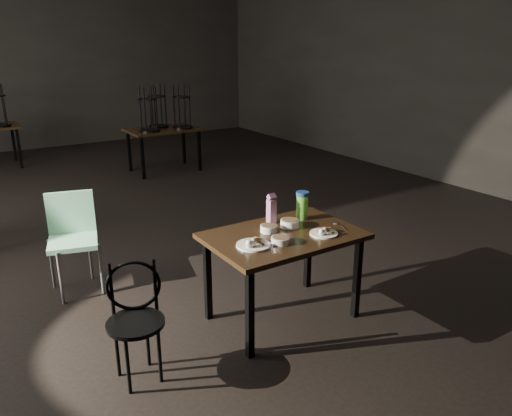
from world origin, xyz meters
TOP-DOWN VIEW (x-y plane):
  - room at (-0.06, 0.01)m, footprint 12.00×12.04m
  - main_table at (0.37, -2.37)m, footprint 1.20×0.80m
  - plate_left at (0.03, -2.46)m, footprint 0.26×0.26m
  - plate_right at (0.62, -2.56)m, footprint 0.22×0.22m
  - bowl_near at (0.29, -2.28)m, footprint 0.14×0.14m
  - bowl_far at (0.50, -2.28)m, footprint 0.15×0.15m
  - bowl_big at (0.23, -2.52)m, footprint 0.14×0.14m
  - juice_carton at (0.43, -2.11)m, footprint 0.06×0.06m
  - water_bottle at (0.70, -2.18)m, footprint 0.12×0.12m
  - spoon at (0.86, -2.45)m, footprint 0.05×0.19m
  - bentwood_chair at (-0.89, -2.43)m, footprint 0.43×0.42m
  - school_chair at (-0.92, -0.90)m, footprint 0.51×0.51m
  - bg_table_right at (1.51, 2.72)m, footprint 1.20×0.80m

SIDE VIEW (x-z plane):
  - bentwood_chair at x=-0.89m, z-range 0.08..0.89m
  - school_chair at x=-0.92m, z-range 0.09..0.99m
  - main_table at x=0.37m, z-range 0.30..1.05m
  - spoon at x=0.86m, z-range 0.75..0.76m
  - plate_right at x=0.62m, z-range 0.73..0.81m
  - plate_left at x=0.03m, z-range 0.73..0.81m
  - bowl_big at x=0.23m, z-range 0.75..0.80m
  - bg_table_right at x=1.51m, z-range 0.04..1.52m
  - bowl_near at x=0.29m, z-range 0.75..0.81m
  - bowl_far at x=0.50m, z-range 0.75..0.81m
  - juice_carton at x=0.43m, z-range 0.74..0.99m
  - water_bottle at x=0.70m, z-range 0.75..0.99m
  - room at x=-0.06m, z-range 0.72..3.94m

